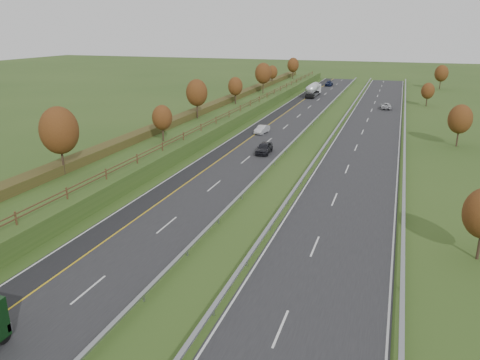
% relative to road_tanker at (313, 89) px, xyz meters
% --- Properties ---
extents(ground, '(400.00, 400.00, 0.00)m').
position_rel_road_tanker_xyz_m(ground, '(9.17, -57.87, -1.86)').
color(ground, '#2F4B1A').
rests_on(ground, ground).
extents(near_carriageway, '(10.50, 200.00, 0.04)m').
position_rel_road_tanker_xyz_m(near_carriageway, '(1.17, -52.87, -1.84)').
color(near_carriageway, '#232326').
rests_on(near_carriageway, ground).
extents(far_carriageway, '(10.50, 200.00, 0.04)m').
position_rel_road_tanker_xyz_m(far_carriageway, '(17.67, -52.87, -1.84)').
color(far_carriageway, '#232326').
rests_on(far_carriageway, ground).
extents(hard_shoulder, '(3.00, 200.00, 0.04)m').
position_rel_road_tanker_xyz_m(hard_shoulder, '(-2.58, -52.87, -1.84)').
color(hard_shoulder, black).
rests_on(hard_shoulder, ground).
extents(lane_markings, '(26.75, 200.00, 0.01)m').
position_rel_road_tanker_xyz_m(lane_markings, '(7.57, -52.99, -1.81)').
color(lane_markings, silver).
rests_on(lane_markings, near_carriageway).
extents(embankment_left, '(12.00, 200.00, 2.00)m').
position_rel_road_tanker_xyz_m(embankment_left, '(-11.83, -52.87, -0.86)').
color(embankment_left, '#2F4B1A').
rests_on(embankment_left, ground).
extents(hedge_left, '(2.20, 180.00, 1.10)m').
position_rel_road_tanker_xyz_m(hedge_left, '(-13.83, -52.87, 0.69)').
color(hedge_left, '#3B3D19').
rests_on(hedge_left, embankment_left).
extents(fence_left, '(0.12, 189.06, 1.20)m').
position_rel_road_tanker_xyz_m(fence_left, '(-7.33, -53.28, 0.87)').
color(fence_left, '#422B19').
rests_on(fence_left, embankment_left).
extents(median_barrier_near, '(0.32, 200.00, 0.71)m').
position_rel_road_tanker_xyz_m(median_barrier_near, '(6.87, -52.87, -1.25)').
color(median_barrier_near, gray).
rests_on(median_barrier_near, ground).
extents(median_barrier_far, '(0.32, 200.00, 0.71)m').
position_rel_road_tanker_xyz_m(median_barrier_far, '(11.97, -52.87, -1.25)').
color(median_barrier_far, gray).
rests_on(median_barrier_far, ground).
extents(outer_barrier_far, '(0.32, 200.00, 0.71)m').
position_rel_road_tanker_xyz_m(outer_barrier_far, '(23.47, -52.87, -1.25)').
color(outer_barrier_far, gray).
rests_on(outer_barrier_far, ground).
extents(trees_left, '(6.64, 164.30, 7.66)m').
position_rel_road_tanker_xyz_m(trees_left, '(-11.47, -56.24, 4.51)').
color(trees_left, '#2D2116').
rests_on(trees_left, embankment_left).
extents(trees_far, '(8.45, 118.60, 7.12)m').
position_rel_road_tanker_xyz_m(trees_far, '(30.96, -23.66, 2.38)').
color(trees_far, '#2D2116').
rests_on(trees_far, ground).
extents(road_tanker, '(2.40, 11.22, 3.46)m').
position_rel_road_tanker_xyz_m(road_tanker, '(0.00, 0.00, 0.00)').
color(road_tanker, silver).
rests_on(road_tanker, near_carriageway).
extents(car_dark_near, '(2.10, 4.81, 1.61)m').
position_rel_road_tanker_xyz_m(car_dark_near, '(3.88, -61.61, -1.02)').
color(car_dark_near, black).
rests_on(car_dark_near, near_carriageway).
extents(car_silver_mid, '(1.92, 4.29, 1.37)m').
position_rel_road_tanker_xyz_m(car_silver_mid, '(-0.23, -48.55, -1.14)').
color(car_silver_mid, silver).
rests_on(car_silver_mid, near_carriageway).
extents(car_small_far, '(2.12, 5.02, 1.45)m').
position_rel_road_tanker_xyz_m(car_small_far, '(0.58, 24.85, -1.10)').
color(car_small_far, '#121A39').
rests_on(car_small_far, near_carriageway).
extents(car_oncoming, '(2.51, 4.98, 1.35)m').
position_rel_road_tanker_xyz_m(car_oncoming, '(19.34, -14.98, -1.15)').
color(car_oncoming, '#B9BABE').
rests_on(car_oncoming, far_carriageway).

